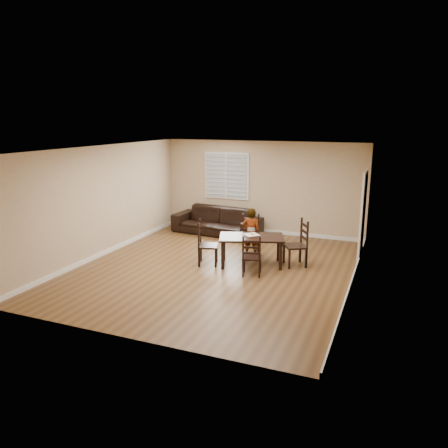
{
  "coord_description": "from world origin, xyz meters",
  "views": [
    {
      "loc": [
        3.71,
        -8.67,
        3.33
      ],
      "look_at": [
        0.12,
        0.23,
        1.0
      ],
      "focal_mm": 35.0,
      "sensor_mm": 36.0,
      "label": 1
    }
  ],
  "objects_px": {
    "chair_left": "(203,245)",
    "donut": "(252,234)",
    "sofa": "(217,221)",
    "chair_far": "(252,258)",
    "child": "(251,233)",
    "chair_right": "(301,245)",
    "dining_table": "(252,240)",
    "chair_near": "(251,236)"
  },
  "relations": [
    {
      "from": "chair_left",
      "to": "sofa",
      "type": "xyz_separation_m",
      "value": [
        -0.79,
        2.71,
        -0.09
      ]
    },
    {
      "from": "chair_right",
      "to": "donut",
      "type": "relative_size",
      "value": 10.37
    },
    {
      "from": "chair_near",
      "to": "child",
      "type": "bearing_deg",
      "value": -89.93
    },
    {
      "from": "chair_near",
      "to": "sofa",
      "type": "bearing_deg",
      "value": 117.32
    },
    {
      "from": "child",
      "to": "donut",
      "type": "height_order",
      "value": "child"
    },
    {
      "from": "donut",
      "to": "sofa",
      "type": "xyz_separation_m",
      "value": [
        -1.81,
        2.17,
        -0.33
      ]
    },
    {
      "from": "chair_far",
      "to": "donut",
      "type": "height_order",
      "value": "chair_far"
    },
    {
      "from": "dining_table",
      "to": "chair_near",
      "type": "distance_m",
      "value": 0.95
    },
    {
      "from": "chair_right",
      "to": "donut",
      "type": "bearing_deg",
      "value": -108.48
    },
    {
      "from": "dining_table",
      "to": "child",
      "type": "bearing_deg",
      "value": 90.0
    },
    {
      "from": "chair_near",
      "to": "sofa",
      "type": "height_order",
      "value": "chair_near"
    },
    {
      "from": "chair_right",
      "to": "sofa",
      "type": "xyz_separation_m",
      "value": [
        -2.91,
        1.93,
        -0.11
      ]
    },
    {
      "from": "chair_near",
      "to": "chair_right",
      "type": "relative_size",
      "value": 0.92
    },
    {
      "from": "chair_left",
      "to": "chair_right",
      "type": "relative_size",
      "value": 0.96
    },
    {
      "from": "dining_table",
      "to": "child",
      "type": "distance_m",
      "value": 0.53
    },
    {
      "from": "chair_left",
      "to": "sofa",
      "type": "bearing_deg",
      "value": -3.07
    },
    {
      "from": "chair_near",
      "to": "chair_left",
      "type": "relative_size",
      "value": 0.96
    },
    {
      "from": "chair_far",
      "to": "child",
      "type": "xyz_separation_m",
      "value": [
        -0.43,
        1.23,
        0.21
      ]
    },
    {
      "from": "chair_left",
      "to": "child",
      "type": "bearing_deg",
      "value": -64.62
    },
    {
      "from": "dining_table",
      "to": "donut",
      "type": "xyz_separation_m",
      "value": [
        -0.04,
        0.16,
        0.11
      ]
    },
    {
      "from": "child",
      "to": "donut",
      "type": "distance_m",
      "value": 0.38
    },
    {
      "from": "child",
      "to": "chair_right",
      "type": "bearing_deg",
      "value": 168.9
    },
    {
      "from": "chair_left",
      "to": "donut",
      "type": "bearing_deg",
      "value": -81.58
    },
    {
      "from": "child",
      "to": "sofa",
      "type": "distance_m",
      "value": 2.49
    },
    {
      "from": "chair_far",
      "to": "donut",
      "type": "relative_size",
      "value": 8.68
    },
    {
      "from": "chair_right",
      "to": "donut",
      "type": "distance_m",
      "value": 1.14
    },
    {
      "from": "chair_near",
      "to": "chair_far",
      "type": "distance_m",
      "value": 1.72
    },
    {
      "from": "chair_left",
      "to": "child",
      "type": "distance_m",
      "value": 1.26
    },
    {
      "from": "dining_table",
      "to": "chair_left",
      "type": "bearing_deg",
      "value": 179.97
    },
    {
      "from": "chair_far",
      "to": "chair_left",
      "type": "xyz_separation_m",
      "value": [
        -1.32,
        0.36,
        0.06
      ]
    },
    {
      "from": "chair_right",
      "to": "chair_far",
      "type": "bearing_deg",
      "value": -66.38
    },
    {
      "from": "dining_table",
      "to": "chair_left",
      "type": "height_order",
      "value": "chair_left"
    },
    {
      "from": "chair_far",
      "to": "sofa",
      "type": "distance_m",
      "value": 3.72
    },
    {
      "from": "sofa",
      "to": "donut",
      "type": "bearing_deg",
      "value": -44.46
    },
    {
      "from": "chair_right",
      "to": "sofa",
      "type": "height_order",
      "value": "chair_right"
    },
    {
      "from": "sofa",
      "to": "chair_left",
      "type": "bearing_deg",
      "value": -68.16
    },
    {
      "from": "chair_left",
      "to": "child",
      "type": "xyz_separation_m",
      "value": [
        0.89,
        0.88,
        0.15
      ]
    },
    {
      "from": "chair_right",
      "to": "child",
      "type": "relative_size",
      "value": 0.87
    },
    {
      "from": "chair_right",
      "to": "chair_left",
      "type": "bearing_deg",
      "value": -100.77
    },
    {
      "from": "chair_right",
      "to": "donut",
      "type": "height_order",
      "value": "chair_right"
    },
    {
      "from": "chair_near",
      "to": "chair_far",
      "type": "xyz_separation_m",
      "value": [
        0.56,
        -1.62,
        -0.04
      ]
    },
    {
      "from": "dining_table",
      "to": "child",
      "type": "relative_size",
      "value": 1.33
    }
  ]
}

